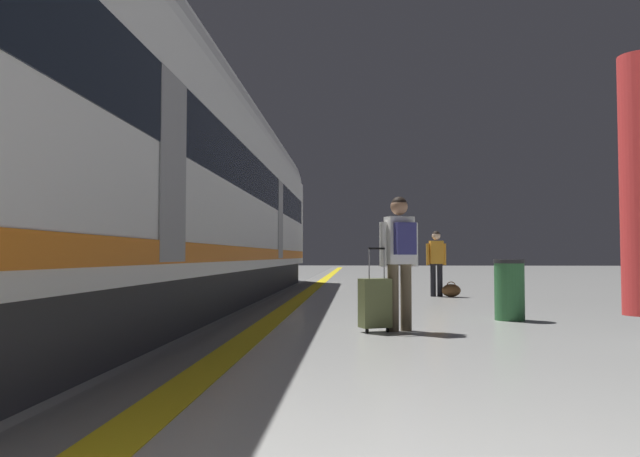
{
  "coord_description": "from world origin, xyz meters",
  "views": [
    {
      "loc": [
        0.28,
        -0.21,
        0.96
      ],
      "look_at": [
        -0.09,
        5.99,
        1.24
      ],
      "focal_mm": 34.15,
      "sensor_mm": 36.0,
      "label": 1
    }
  ],
  "objects_px": {
    "passenger_near": "(400,251)",
    "passenger_mid": "(436,258)",
    "waste_bin": "(509,290)",
    "high_speed_train": "(164,169)",
    "duffel_bag_mid": "(451,290)",
    "suitcase_near": "(375,303)"
  },
  "relations": [
    {
      "from": "passenger_near",
      "to": "passenger_mid",
      "type": "distance_m",
      "value": 6.87
    },
    {
      "from": "waste_bin",
      "to": "high_speed_train",
      "type": "bearing_deg",
      "value": 167.47
    },
    {
      "from": "passenger_near",
      "to": "duffel_bag_mid",
      "type": "distance_m",
      "value": 6.84
    },
    {
      "from": "passenger_mid",
      "to": "waste_bin",
      "type": "xyz_separation_m",
      "value": [
        0.39,
        -5.3,
        -0.45
      ]
    },
    {
      "from": "high_speed_train",
      "to": "passenger_mid",
      "type": "xyz_separation_m",
      "value": [
        5.32,
        4.03,
        -1.6
      ]
    },
    {
      "from": "duffel_bag_mid",
      "to": "passenger_near",
      "type": "bearing_deg",
      "value": -104.22
    },
    {
      "from": "high_speed_train",
      "to": "passenger_near",
      "type": "relative_size",
      "value": 15.85
    },
    {
      "from": "high_speed_train",
      "to": "duffel_bag_mid",
      "type": "bearing_deg",
      "value": 34.47
    },
    {
      "from": "suitcase_near",
      "to": "duffel_bag_mid",
      "type": "relative_size",
      "value": 2.43
    },
    {
      "from": "passenger_mid",
      "to": "waste_bin",
      "type": "distance_m",
      "value": 5.33
    },
    {
      "from": "high_speed_train",
      "to": "suitcase_near",
      "type": "relative_size",
      "value": 25.65
    },
    {
      "from": "passenger_near",
      "to": "suitcase_near",
      "type": "xyz_separation_m",
      "value": [
        -0.33,
        -0.12,
        -0.66
      ]
    },
    {
      "from": "passenger_near",
      "to": "passenger_mid",
      "type": "xyz_separation_m",
      "value": [
        1.35,
        6.74,
        -0.12
      ]
    },
    {
      "from": "duffel_bag_mid",
      "to": "waste_bin",
      "type": "bearing_deg",
      "value": -89.25
    },
    {
      "from": "waste_bin",
      "to": "duffel_bag_mid",
      "type": "bearing_deg",
      "value": 90.75
    },
    {
      "from": "suitcase_near",
      "to": "passenger_mid",
      "type": "relative_size",
      "value": 0.69
    },
    {
      "from": "suitcase_near",
      "to": "passenger_mid",
      "type": "height_order",
      "value": "passenger_mid"
    },
    {
      "from": "high_speed_train",
      "to": "passenger_mid",
      "type": "relative_size",
      "value": 17.61
    },
    {
      "from": "high_speed_train",
      "to": "waste_bin",
      "type": "xyz_separation_m",
      "value": [
        5.71,
        -1.27,
        -2.04
      ]
    },
    {
      "from": "duffel_bag_mid",
      "to": "waste_bin",
      "type": "height_order",
      "value": "waste_bin"
    },
    {
      "from": "passenger_mid",
      "to": "duffel_bag_mid",
      "type": "xyz_separation_m",
      "value": [
        0.32,
        -0.16,
        -0.75
      ]
    },
    {
      "from": "passenger_near",
      "to": "suitcase_near",
      "type": "distance_m",
      "value": 0.74
    }
  ]
}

